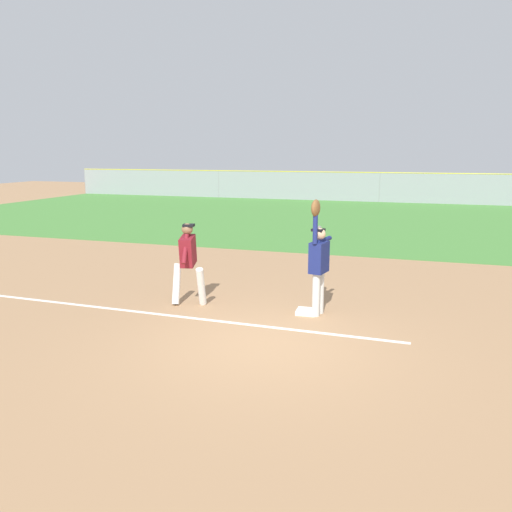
% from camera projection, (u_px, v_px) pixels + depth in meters
% --- Properties ---
extents(ground_plane, '(75.87, 75.87, 0.00)m').
position_uv_depth(ground_plane, '(267.00, 342.00, 8.48)').
color(ground_plane, '#A37A54').
extents(outfield_grass, '(43.77, 17.68, 0.01)m').
position_uv_depth(outfield_grass, '(365.00, 219.00, 23.79)').
color(outfield_grass, '#478438').
rests_on(outfield_grass, ground_plane).
extents(chalk_foul_line, '(12.00, 0.37, 0.01)m').
position_uv_depth(chalk_foul_line, '(105.00, 308.00, 10.31)').
color(chalk_foul_line, white).
rests_on(chalk_foul_line, ground_plane).
extents(first_base, '(0.40, 0.40, 0.08)m').
position_uv_depth(first_base, '(306.00, 312.00, 9.96)').
color(first_base, white).
rests_on(first_base, ground_plane).
extents(fielder, '(0.35, 0.89, 2.28)m').
position_uv_depth(fielder, '(319.00, 259.00, 9.67)').
color(fielder, silver).
rests_on(fielder, ground_plane).
extents(runner, '(0.82, 0.84, 1.72)m').
position_uv_depth(runner, '(188.00, 258.00, 10.33)').
color(runner, white).
rests_on(runner, ground_plane).
extents(baseball, '(0.07, 0.07, 0.07)m').
position_uv_depth(baseball, '(320.00, 228.00, 9.97)').
color(baseball, white).
extents(outfield_fence, '(43.85, 0.08, 1.89)m').
position_uv_depth(outfield_fence, '(380.00, 187.00, 31.85)').
color(outfield_fence, '#93999E').
rests_on(outfield_fence, ground_plane).
extents(parked_car_white, '(4.42, 2.16, 1.25)m').
position_uv_depth(parked_car_white, '(272.00, 186.00, 36.69)').
color(parked_car_white, white).
rests_on(parked_car_white, ground_plane).
extents(parked_car_tan, '(4.44, 2.19, 1.25)m').
position_uv_depth(parked_car_tan, '(365.00, 188.00, 34.78)').
color(parked_car_tan, tan).
rests_on(parked_car_tan, ground_plane).
extents(parked_car_black, '(4.43, 2.17, 1.25)m').
position_uv_depth(parked_car_black, '(460.00, 191.00, 32.67)').
color(parked_car_black, black).
rests_on(parked_car_black, ground_plane).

